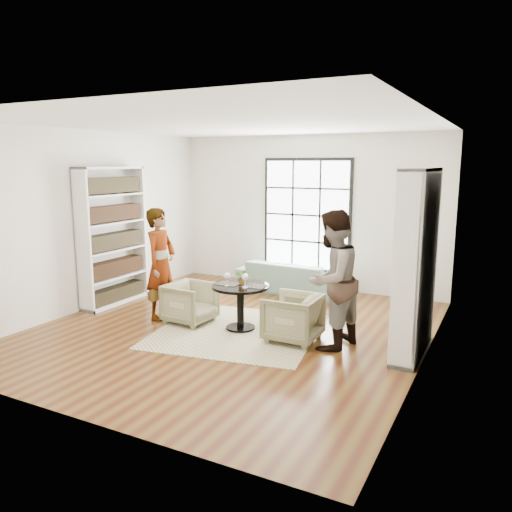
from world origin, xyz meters
The scene contains 16 objects.
ground centered at (0.00, 0.00, 0.00)m, with size 6.00×6.00×0.00m, color brown.
room_shell centered at (0.00, 0.54, 1.26)m, with size 6.00×6.01×6.00m.
rug centered at (0.11, -0.03, 0.01)m, with size 2.29×2.29×0.01m, color #C5B694.
pedestal_table centered at (0.11, 0.07, 0.50)m, with size 0.85×0.85×0.68m.
sofa centered at (-0.12, 2.45, 0.30)m, with size 2.04×0.80×0.59m, color slate.
armchair_left centered at (-0.74, -0.01, 0.32)m, with size 0.68×0.69×0.63m, color #C3B48B.
armchair_right centered at (0.99, -0.02, 0.33)m, with size 0.71×0.73×0.67m, color #C3B68B.
person_left centered at (-1.29, -0.01, 0.89)m, with size 0.65×0.42×1.77m, color gray.
person_right centered at (1.54, -0.02, 0.93)m, with size 0.91×0.71×1.86m, color gray.
placemat_left centered at (-0.09, 0.04, 0.68)m, with size 0.34×0.26×0.01m, color #282522.
placemat_right centered at (0.33, 0.10, 0.68)m, with size 0.34×0.26×0.01m, color #282522.
cutlery_left centered at (-0.09, 0.04, 0.69)m, with size 0.14×0.22×0.01m, color silver, non-canonical shape.
cutlery_right centered at (0.33, 0.10, 0.69)m, with size 0.14×0.22×0.01m, color silver, non-canonical shape.
wine_glass_left centered at (-0.04, -0.06, 0.82)m, with size 0.09×0.09×0.20m.
wine_glass_right centered at (0.24, -0.04, 0.83)m, with size 0.10×0.10×0.21m.
flower_centerpiece centered at (0.13, 0.12, 0.80)m, with size 0.21×0.18×0.23m, color gray.
Camera 1 is at (3.60, -6.20, 2.46)m, focal length 35.00 mm.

